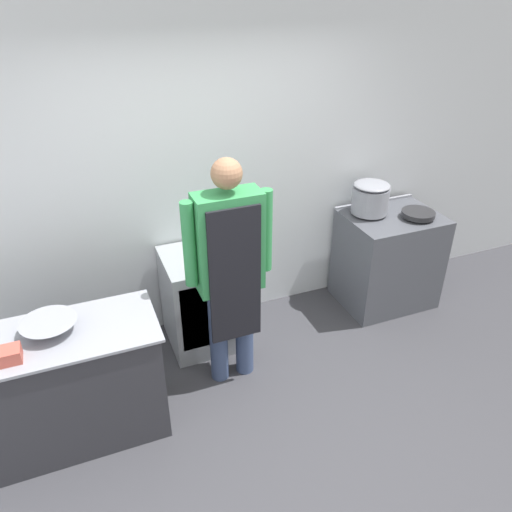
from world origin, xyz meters
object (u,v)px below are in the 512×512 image
fridge_unit (202,300)px  mixing_bowl (49,326)px  person_cook (230,263)px  saute_pan (418,214)px  plastic_tub (10,355)px  stove (387,259)px  stock_pot (371,197)px

fridge_unit → mixing_bowl: size_ratio=2.37×
person_cook → saute_pan: (1.90, 0.33, -0.08)m
saute_pan → fridge_unit: bearing=175.0°
mixing_bowl → plastic_tub: plastic_tub is taller
mixing_bowl → plastic_tub: 0.30m
stove → saute_pan: saute_pan is taller
stove → person_cook: (-1.73, -0.45, 0.58)m
plastic_tub → saute_pan: saute_pan is taller
stove → mixing_bowl: bearing=-169.5°
plastic_tub → stock_pot: size_ratio=0.38×
saute_pan → plastic_tub: bearing=-169.3°
fridge_unit → plastic_tub: (-1.37, -0.81, 0.48)m
mixing_bowl → fridge_unit: bearing=28.0°
stock_pot → saute_pan: 0.45m
mixing_bowl → plastic_tub: (-0.22, -0.20, 0.00)m
stove → mixing_bowl: mixing_bowl is taller
person_cook → mixing_bowl: bearing=-175.3°
fridge_unit → saute_pan: saute_pan is taller
mixing_bowl → saute_pan: 3.16m
person_cook → plastic_tub: 1.49m
mixing_bowl → plastic_tub: bearing=-138.2°
plastic_tub → stove: bearing=13.2°
stove → plastic_tub: size_ratio=7.50×
stove → person_cook: 1.87m
stove → stock_pot: stock_pot is taller
person_cook → stock_pot: (1.53, 0.57, 0.04)m
stock_pot → person_cook: bearing=-159.7°
fridge_unit → stock_pot: (1.62, 0.06, 0.65)m
person_cook → fridge_unit: bearing=100.0°
fridge_unit → plastic_tub: bearing=-149.5°
stock_pot → fridge_unit: bearing=-177.9°
mixing_bowl → stock_pot: (2.77, 0.67, 0.17)m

